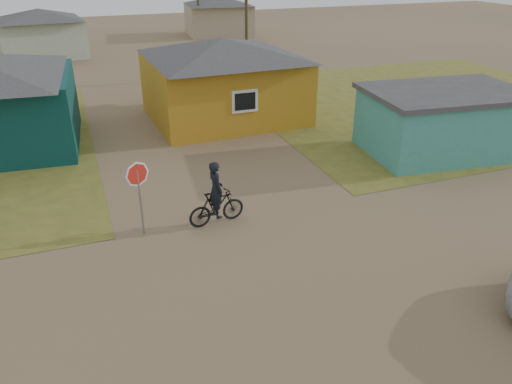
# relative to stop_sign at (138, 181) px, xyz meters

# --- Properties ---
(ground) EXTENTS (120.00, 120.00, 0.00)m
(ground) POSITION_rel_stop_sign_xyz_m (3.15, -4.06, -1.70)
(ground) COLOR #80674A
(grass_ne) EXTENTS (20.00, 18.00, 0.00)m
(grass_ne) POSITION_rel_stop_sign_xyz_m (17.15, 8.94, -1.70)
(grass_ne) COLOR olive
(grass_ne) RESTS_ON ground
(house_yellow) EXTENTS (7.72, 6.76, 3.90)m
(house_yellow) POSITION_rel_stop_sign_xyz_m (5.65, 9.94, 0.30)
(house_yellow) COLOR #B17C1B
(house_yellow) RESTS_ON ground
(shed_turquoise) EXTENTS (6.71, 4.93, 2.60)m
(shed_turquoise) POSITION_rel_stop_sign_xyz_m (12.65, 2.44, -0.39)
(shed_turquoise) COLOR teal
(shed_turquoise) RESTS_ON ground
(house_pale_west) EXTENTS (7.04, 6.15, 3.60)m
(house_pale_west) POSITION_rel_stop_sign_xyz_m (-2.85, 29.94, 0.16)
(house_pale_west) COLOR #ABB99F
(house_pale_west) RESTS_ON ground
(house_beige_east) EXTENTS (6.95, 6.05, 3.60)m
(house_beige_east) POSITION_rel_stop_sign_xyz_m (13.15, 35.94, 0.16)
(house_beige_east) COLOR tan
(house_beige_east) RESTS_ON ground
(utility_pole_near) EXTENTS (1.40, 0.20, 8.00)m
(utility_pole_near) POSITION_rel_stop_sign_xyz_m (9.65, 17.94, 2.44)
(utility_pole_near) COLOR #423927
(utility_pole_near) RESTS_ON ground
(stop_sign) EXTENTS (0.75, 0.06, 2.30)m
(stop_sign) POSITION_rel_stop_sign_xyz_m (0.00, 0.00, 0.00)
(stop_sign) COLOR gray
(stop_sign) RESTS_ON ground
(cyclist) EXTENTS (1.86, 0.74, 2.04)m
(cyclist) POSITION_rel_stop_sign_xyz_m (2.22, -0.19, -0.96)
(cyclist) COLOR black
(cyclist) RESTS_ON ground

